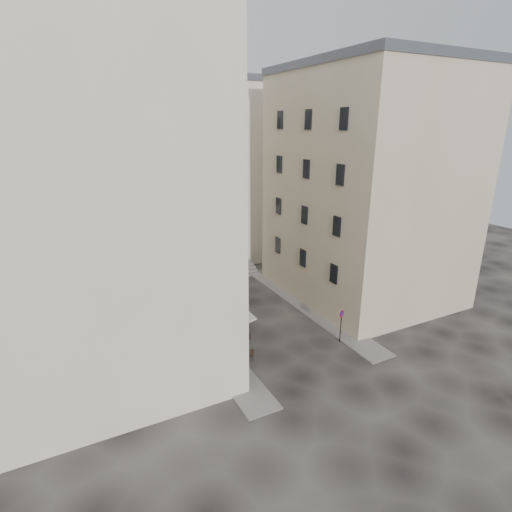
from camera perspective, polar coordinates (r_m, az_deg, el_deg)
ground at (r=28.87m, az=2.76°, el=-11.13°), size 90.00×90.00×0.00m
sidewalk_left at (r=30.47m, az=-8.54°, el=-9.51°), size 2.00×22.00×0.12m
sidewalk_right at (r=33.24m, az=6.98°, el=-6.96°), size 2.00×18.00×0.12m
building_left at (r=25.14m, az=-22.08°, el=8.12°), size 12.20×16.20×20.60m
building_right at (r=34.57m, az=15.54°, el=9.57°), size 12.20×14.20×18.60m
building_back at (r=42.65m, az=-11.24°, el=11.43°), size 18.20×10.20×18.60m
cafe_storefront at (r=27.17m, az=-6.28°, el=-8.74°), size 1.74×7.30×3.50m
stone_steps at (r=39.08m, az=-6.39°, el=-2.44°), size 9.00×3.15×0.80m
bollard_near at (r=26.55m, az=-2.39°, el=-12.66°), size 0.12×0.12×0.98m
bollard_mid at (r=29.37m, az=-5.28°, el=-9.48°), size 0.12×0.12×0.98m
bollard_far at (r=32.32m, az=-7.62°, el=-6.85°), size 0.12×0.12×0.98m
no_parking_sign at (r=27.77m, az=12.09°, el=-8.82°), size 0.53×0.21×2.41m
bistro_table_a at (r=25.67m, az=-1.77°, el=-14.11°), size 1.18×0.55×0.83m
bistro_table_b at (r=27.38m, az=-2.05°, el=-11.89°), size 1.15×0.54×0.81m
bistro_table_c at (r=28.77m, az=-4.89°, el=-10.31°), size 1.19×0.56×0.84m
bistro_table_d at (r=30.47m, az=-5.61°, el=-8.58°), size 1.23×0.58×0.86m
bistro_table_e at (r=30.83m, az=-6.06°, el=-8.17°), size 1.35×0.63×0.95m
pedestrian at (r=27.91m, az=-3.92°, el=-10.36°), size 0.60×0.40×1.62m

